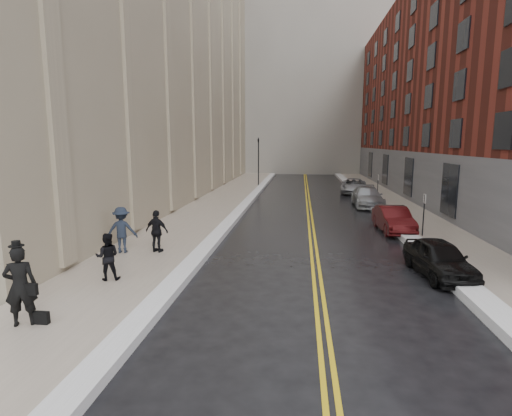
% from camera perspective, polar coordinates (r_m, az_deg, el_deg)
% --- Properties ---
extents(ground, '(160.00, 160.00, 0.00)m').
position_cam_1_polar(ground, '(13.08, -2.26, -11.75)').
color(ground, black).
rests_on(ground, ground).
extents(sidewalk_left, '(4.00, 64.00, 0.15)m').
position_cam_1_polar(sidewalk_left, '(29.14, -6.29, 0.14)').
color(sidewalk_left, gray).
rests_on(sidewalk_left, ground).
extents(sidewalk_right, '(3.00, 64.00, 0.15)m').
position_cam_1_polar(sidewalk_right, '(29.32, 20.41, -0.33)').
color(sidewalk_right, gray).
rests_on(sidewalk_right, ground).
extents(lane_stripe_a, '(0.12, 64.00, 0.01)m').
position_cam_1_polar(lane_stripe_a, '(28.46, 7.36, -0.25)').
color(lane_stripe_a, gold).
rests_on(lane_stripe_a, ground).
extents(lane_stripe_b, '(0.12, 64.00, 0.01)m').
position_cam_1_polar(lane_stripe_b, '(28.46, 7.84, -0.25)').
color(lane_stripe_b, gold).
rests_on(lane_stripe_b, ground).
extents(snow_ridge_left, '(0.70, 60.80, 0.26)m').
position_cam_1_polar(snow_ridge_left, '(28.72, -1.81, 0.17)').
color(snow_ridge_left, white).
rests_on(snow_ridge_left, ground).
extents(snow_ridge_right, '(0.85, 60.80, 0.30)m').
position_cam_1_polar(snow_ridge_right, '(28.92, 16.86, -0.13)').
color(snow_ridge_right, white).
rests_on(snow_ridge_right, ground).
extents(building_right, '(14.00, 50.00, 18.00)m').
position_cam_1_polar(building_right, '(38.63, 31.33, 14.41)').
color(building_right, maroon).
rests_on(building_right, ground).
extents(tower_far_center, '(28.00, 16.00, 52.00)m').
position_cam_1_polar(tower_far_center, '(71.32, 6.07, 26.67)').
color(tower_far_center, gray).
rests_on(tower_far_center, ground).
extents(tower_far_right, '(22.00, 18.00, 44.00)m').
position_cam_1_polar(tower_far_right, '(80.87, 16.01, 21.35)').
color(tower_far_right, slate).
rests_on(tower_far_right, ground).
extents(tower_far_left, '(22.00, 18.00, 60.00)m').
position_cam_1_polar(tower_far_left, '(88.87, -3.15, 25.86)').
color(tower_far_left, slate).
rests_on(tower_far_left, ground).
extents(traffic_signal, '(0.18, 0.15, 5.20)m').
position_cam_1_polar(traffic_signal, '(42.33, 0.35, 7.15)').
color(traffic_signal, black).
rests_on(traffic_signal, ground).
extents(parking_sign_near, '(0.06, 0.35, 2.23)m').
position_cam_1_polar(parking_sign_near, '(21.22, 22.85, -0.48)').
color(parking_sign_near, black).
rests_on(parking_sign_near, ground).
extents(parking_sign_far, '(0.06, 0.35, 2.23)m').
position_cam_1_polar(parking_sign_far, '(32.80, 17.01, 3.07)').
color(parking_sign_far, black).
rests_on(parking_sign_far, ground).
extents(car_black, '(1.89, 3.94, 1.30)m').
position_cam_1_polar(car_black, '(15.66, 24.71, -6.55)').
color(car_black, black).
rests_on(car_black, ground).
extents(car_maroon, '(1.61, 4.14, 1.34)m').
position_cam_1_polar(car_maroon, '(22.42, 19.03, -1.54)').
color(car_maroon, '#400B0C').
rests_on(car_maroon, ground).
extents(car_silver_near, '(2.04, 4.98, 1.44)m').
position_cam_1_polar(car_silver_near, '(30.76, 15.59, 1.56)').
color(car_silver_near, '#989B9F').
rests_on(car_silver_near, ground).
extents(car_silver_far, '(2.93, 5.19, 1.37)m').
position_cam_1_polar(car_silver_far, '(38.45, 13.77, 3.07)').
color(car_silver_far, '#9D9EA5').
rests_on(car_silver_far, ground).
extents(pedestrian_main, '(0.88, 0.76, 2.05)m').
position_cam_1_polar(pedestrian_main, '(11.70, -30.63, -9.56)').
color(pedestrian_main, black).
rests_on(pedestrian_main, sidewalk_left).
extents(pedestrian_a, '(0.91, 0.80, 1.59)m').
position_cam_1_polar(pedestrian_a, '(14.28, -20.46, -6.52)').
color(pedestrian_a, black).
rests_on(pedestrian_a, sidewalk_left).
extents(pedestrian_b, '(1.36, 0.94, 1.92)m').
position_cam_1_polar(pedestrian_b, '(17.53, -18.62, -2.98)').
color(pedestrian_b, '#1B2231').
rests_on(pedestrian_b, sidewalk_left).
extents(pedestrian_c, '(1.11, 0.66, 1.78)m').
position_cam_1_polar(pedestrian_c, '(17.20, -13.97, -3.24)').
color(pedestrian_c, black).
rests_on(pedestrian_c, sidewalk_left).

